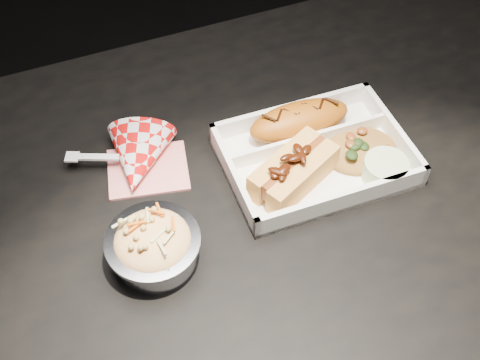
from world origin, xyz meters
The scene contains 8 objects.
dining_table centered at (0.00, 0.00, 0.66)m, with size 1.20×0.80×0.75m.
food_tray centered at (0.11, 0.05, 0.76)m, with size 0.26×0.19×0.04m.
fried_pastry centered at (0.11, 0.10, 0.78)m, with size 0.15×0.06×0.05m, color #A35410.
hotdog centered at (0.06, 0.02, 0.78)m, with size 0.14×0.11×0.06m.
fried_rice_mound centered at (0.17, 0.04, 0.77)m, with size 0.11×0.09×0.03m, color #9D6A2D.
cupcake_liner centered at (0.18, -0.02, 0.77)m, with size 0.06×0.06×0.03m, color beige.
foil_coleslaw_cup centered at (-0.15, -0.02, 0.78)m, with size 0.12×0.12×0.07m.
napkin_fork centered at (-0.12, 0.13, 0.77)m, with size 0.17×0.14×0.10m.
Camera 1 is at (-0.20, -0.42, 1.40)m, focal length 45.00 mm.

